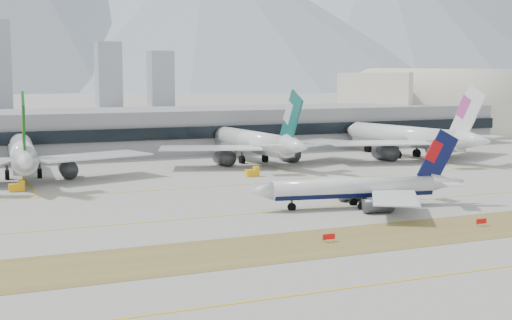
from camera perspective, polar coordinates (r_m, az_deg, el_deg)
name	(u,v)px	position (r m, az deg, el deg)	size (l,w,h in m)	color
ground	(270,207)	(145.85, 1.16, -3.77)	(3000.00, 3000.00, 0.00)	#9A9890
apron_markings	(436,274)	(100.52, 14.17, -8.81)	(360.00, 122.22, 0.06)	brown
taxiing_airliner	(361,189)	(146.56, 8.43, -2.28)	(46.99, 40.40, 15.85)	white
widebody_eva	(23,155)	(193.54, -18.15, 0.37)	(65.90, 64.61, 23.54)	white
widebody_cathay	(255,143)	(217.99, -0.07, 1.36)	(65.26, 63.85, 23.28)	white
widebody_china_air	(410,138)	(237.41, 12.23, 1.73)	(68.25, 67.31, 24.53)	white
terminal	(135,131)	(253.14, -9.69, 2.31)	(280.00, 43.10, 15.00)	gray
hangar	(453,134)	(342.06, 15.50, 2.05)	(91.00, 60.00, 60.00)	beige
hold_sign_left	(329,237)	(115.81, 5.85, -6.13)	(2.20, 0.15, 1.35)	red
hold_sign_right	(481,221)	(133.41, 17.59, -4.70)	(2.20, 0.15, 1.35)	red
gse_c	(253,172)	(189.94, -0.27, -1.00)	(3.55, 2.00, 2.60)	#FFB50D
gse_b	(17,187)	(174.24, -18.56, -2.05)	(3.55, 2.00, 2.60)	#FFB50D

